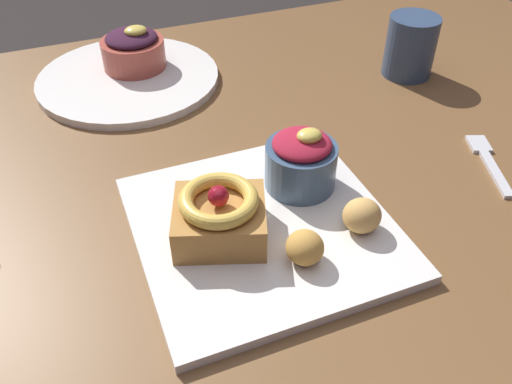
# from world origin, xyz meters

# --- Properties ---
(dining_table) EXTENTS (1.58, 0.90, 0.73)m
(dining_table) POSITION_xyz_m (0.00, 0.00, 0.64)
(dining_table) COLOR brown
(dining_table) RESTS_ON ground_plane
(front_plate) EXTENTS (0.27, 0.27, 0.01)m
(front_plate) POSITION_xyz_m (0.06, -0.11, 0.74)
(front_plate) COLOR white
(front_plate) RESTS_ON dining_table
(cake_slice) EXTENTS (0.12, 0.11, 0.06)m
(cake_slice) POSITION_xyz_m (0.01, -0.11, 0.77)
(cake_slice) COLOR #B77F3D
(cake_slice) RESTS_ON front_plate
(berry_ramekin) EXTENTS (0.08, 0.08, 0.08)m
(berry_ramekin) POSITION_xyz_m (0.13, -0.07, 0.78)
(berry_ramekin) COLOR #3D5675
(berry_ramekin) RESTS_ON front_plate
(fritter_front) EXTENTS (0.04, 0.04, 0.03)m
(fritter_front) POSITION_xyz_m (0.08, -0.18, 0.76)
(fritter_front) COLOR gold
(fritter_front) RESTS_ON front_plate
(fritter_middle) EXTENTS (0.04, 0.04, 0.04)m
(fritter_middle) POSITION_xyz_m (0.15, -0.16, 0.76)
(fritter_middle) COLOR tan
(fritter_middle) RESTS_ON front_plate
(back_plate) EXTENTS (0.28, 0.28, 0.01)m
(back_plate) POSITION_xyz_m (-0.01, 0.27, 0.74)
(back_plate) COLOR white
(back_plate) RESTS_ON dining_table
(back_ramekin) EXTENTS (0.10, 0.10, 0.07)m
(back_ramekin) POSITION_xyz_m (0.01, 0.30, 0.77)
(back_ramekin) COLOR #B24C3D
(back_ramekin) RESTS_ON back_plate
(fork) EXTENTS (0.06, 0.12, 0.00)m
(fork) POSITION_xyz_m (0.37, -0.10, 0.73)
(fork) COLOR silver
(fork) RESTS_ON dining_table
(coffee_mug) EXTENTS (0.08, 0.08, 0.09)m
(coffee_mug) POSITION_xyz_m (0.41, 0.14, 0.78)
(coffee_mug) COLOR #334766
(coffee_mug) RESTS_ON dining_table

